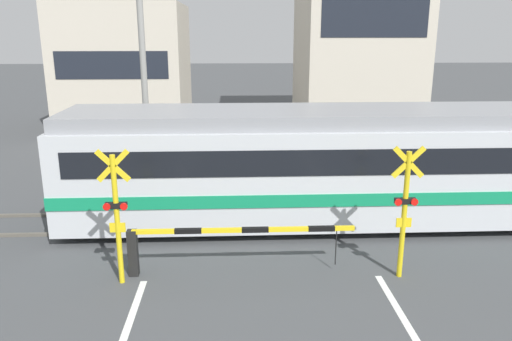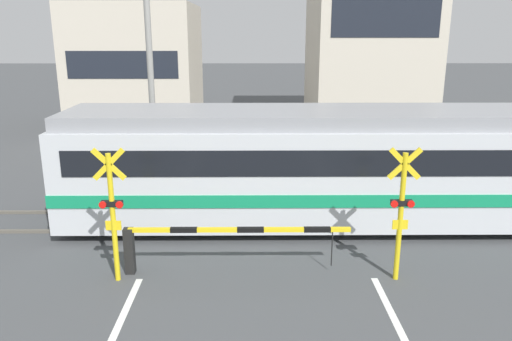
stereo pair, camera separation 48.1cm
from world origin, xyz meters
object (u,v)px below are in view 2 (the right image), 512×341
object	(u,v)px
commuter_train	(474,163)
crossing_barrier_far	(296,169)
crossing_signal_left	(112,210)
crossing_barrier_near	(196,239)
crossing_signal_right	(401,209)

from	to	relation	value
commuter_train	crossing_barrier_far	bearing A→B (deg)	150.32
crossing_barrier_far	crossing_signal_left	bearing A→B (deg)	-125.92
commuter_train	crossing_barrier_near	bearing A→B (deg)	-157.49
crossing_barrier_near	crossing_barrier_far	world-z (taller)	same
crossing_barrier_near	crossing_signal_left	size ratio (longest dim) A/B	1.69
crossing_signal_left	crossing_signal_right	distance (m)	5.92
commuter_train	crossing_barrier_far	distance (m)	5.33
commuter_train	crossing_signal_left	xyz separation A→B (m)	(-8.85, -3.31, -0.09)
crossing_signal_right	commuter_train	bearing A→B (deg)	48.48
crossing_barrier_near	crossing_signal_right	xyz separation A→B (m)	(4.28, -0.32, 0.79)
crossing_barrier_far	crossing_signal_left	distance (m)	7.34
commuter_train	crossing_signal_left	distance (m)	9.44
commuter_train	crossing_signal_right	xyz separation A→B (m)	(-2.93, -3.31, -0.09)
commuter_train	crossing_signal_left	size ratio (longest dim) A/B	7.62
crossing_barrier_near	crossing_signal_left	bearing A→B (deg)	-168.98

